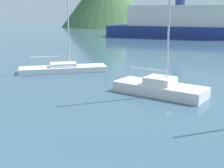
# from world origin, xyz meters

# --- Properties ---
(sailboat_inner) EXTENTS (7.19, 5.88, 10.31)m
(sailboat_inner) POSITION_xyz_m (-8.19, 21.22, 0.38)
(sailboat_inner) COLOR white
(sailboat_inner) RESTS_ON ground_plane
(sailboat_middle) EXTENTS (6.25, 3.40, 8.26)m
(sailboat_middle) POSITION_xyz_m (1.35, 17.16, 0.45)
(sailboat_middle) COLOR white
(sailboat_middle) RESTS_ON ground_plane
(ferry_distant) EXTENTS (27.54, 8.67, 7.64)m
(ferry_distant) POSITION_xyz_m (-5.00, 59.21, 2.66)
(ferry_distant) COLOR navy
(ferry_distant) RESTS_ON ground_plane
(hill_central) EXTENTS (49.21, 49.21, 6.38)m
(hill_central) POSITION_xyz_m (-7.29, 90.33, 3.19)
(hill_central) COLOR #476B42
(hill_central) RESTS_ON ground_plane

